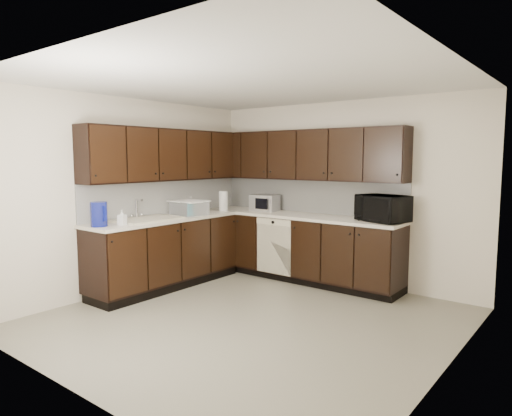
{
  "coord_description": "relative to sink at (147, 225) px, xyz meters",
  "views": [
    {
      "loc": [
        2.97,
        -3.7,
        1.73
      ],
      "look_at": [
        -0.38,
        0.6,
        1.13
      ],
      "focal_mm": 32.0,
      "sensor_mm": 36.0,
      "label": 1
    }
  ],
  "objects": [
    {
      "name": "wall_front",
      "position": [
        1.68,
        -1.99,
        0.37
      ],
      "size": [
        4.0,
        0.02,
        2.5
      ],
      "primitive_type": "cube",
      "color": "beige",
      "rests_on": "floor"
    },
    {
      "name": "sink",
      "position": [
        0.0,
        0.0,
        0.0
      ],
      "size": [
        0.54,
        0.82,
        0.42
      ],
      "color": "beige",
      "rests_on": "countertop"
    },
    {
      "name": "blue_pitcher",
      "position": [
        0.01,
        -0.69,
        0.2
      ],
      "size": [
        0.2,
        0.2,
        0.29
      ],
      "primitive_type": "cylinder",
      "rotation": [
        0.0,
        0.0,
        0.04
      ],
      "color": "navy",
      "rests_on": "countertop"
    },
    {
      "name": "ceiling",
      "position": [
        1.68,
        0.01,
        1.62
      ],
      "size": [
        4.0,
        4.0,
        0.0
      ],
      "primitive_type": "plane",
      "rotation": [
        3.14,
        0.0,
        0.0
      ],
      "color": "white",
      "rests_on": "wall_back"
    },
    {
      "name": "paper_towel_roll",
      "position": [
        0.09,
        1.36,
        0.21
      ],
      "size": [
        0.16,
        0.16,
        0.3
      ],
      "primitive_type": "cylinder",
      "rotation": [
        0.0,
        0.0,
        0.23
      ],
      "color": "silver",
      "rests_on": "countertop"
    },
    {
      "name": "backsplash",
      "position": [
        0.46,
        1.33,
        0.3
      ],
      "size": [
        3.0,
        2.8,
        0.48
      ],
      "color": "silver",
      "rests_on": "countertop"
    },
    {
      "name": "wall_left",
      "position": [
        -0.32,
        0.01,
        0.37
      ],
      "size": [
        0.02,
        4.0,
        2.5
      ],
      "primitive_type": "cube",
      "color": "beige",
      "rests_on": "floor"
    },
    {
      "name": "soap_bottle_b",
      "position": [
        -0.16,
        0.94,
        0.18
      ],
      "size": [
        0.11,
        0.11,
        0.23
      ],
      "primitive_type": "imported",
      "rotation": [
        0.0,
        0.0,
        -0.29
      ],
      "color": "gray",
      "rests_on": "countertop"
    },
    {
      "name": "toaster_oven",
      "position": [
        0.58,
        1.75,
        0.18
      ],
      "size": [
        0.43,
        0.35,
        0.24
      ],
      "primitive_type": "cube",
      "rotation": [
        0.0,
        0.0,
        0.17
      ],
      "color": "#ACACAE",
      "rests_on": "countertop"
    },
    {
      "name": "floor",
      "position": [
        1.68,
        0.01,
        -0.88
      ],
      "size": [
        4.0,
        4.0,
        0.0
      ],
      "primitive_type": "plane",
      "color": "gray",
      "rests_on": "ground"
    },
    {
      "name": "lower_cabinets",
      "position": [
        0.67,
        1.12,
        -0.47
      ],
      "size": [
        3.0,
        2.8,
        0.9
      ],
      "color": "black",
      "rests_on": "floor"
    },
    {
      "name": "upper_cabinets",
      "position": [
        0.58,
        1.22,
        0.89
      ],
      "size": [
        3.0,
        2.8,
        0.7
      ],
      "color": "black",
      "rests_on": "wall_back"
    },
    {
      "name": "wall_right",
      "position": [
        3.68,
        0.01,
        0.37
      ],
      "size": [
        0.02,
        4.0,
        2.5
      ],
      "primitive_type": "cube",
      "color": "beige",
      "rests_on": "floor"
    },
    {
      "name": "soap_bottle_a",
      "position": [
        0.13,
        -0.46,
        0.15
      ],
      "size": [
        0.1,
        0.1,
        0.18
      ],
      "primitive_type": "imported",
      "rotation": [
        0.0,
        0.0,
        0.24
      ],
      "color": "gray",
      "rests_on": "countertop"
    },
    {
      "name": "microwave",
      "position": [
        2.43,
        1.72,
        0.22
      ],
      "size": [
        0.69,
        0.57,
        0.33
      ],
      "primitive_type": "imported",
      "rotation": [
        0.0,
        0.0,
        -0.3
      ],
      "color": "black",
      "rests_on": "countertop"
    },
    {
      "name": "countertop",
      "position": [
        0.67,
        1.12,
        0.04
      ],
      "size": [
        3.03,
        2.83,
        0.04
      ],
      "color": "beige",
      "rests_on": "lower_cabinets"
    },
    {
      "name": "storage_bin",
      "position": [
        0.01,
        0.73,
        0.15
      ],
      "size": [
        0.55,
        0.45,
        0.19
      ],
      "primitive_type": "cube",
      "rotation": [
        0.0,
        0.0,
        -0.19
      ],
      "color": "white",
      "rests_on": "countertop"
    },
    {
      "name": "dishwasher",
      "position": [
        0.98,
        1.42,
        -0.33
      ],
      "size": [
        0.58,
        0.04,
        0.78
      ],
      "color": "beige",
      "rests_on": "lower_cabinets"
    },
    {
      "name": "wall_back",
      "position": [
        1.68,
        2.01,
        0.37
      ],
      "size": [
        4.0,
        0.02,
        2.5
      ],
      "primitive_type": "cube",
      "color": "beige",
      "rests_on": "floor"
    },
    {
      "name": "teal_tumbler",
      "position": [
        0.13,
        0.64,
        0.16
      ],
      "size": [
        0.11,
        0.11,
        0.19
      ],
      "primitive_type": "cylinder",
      "rotation": [
        0.0,
        0.0,
        0.33
      ],
      "color": "#0C6F84",
      "rests_on": "countertop"
    }
  ]
}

